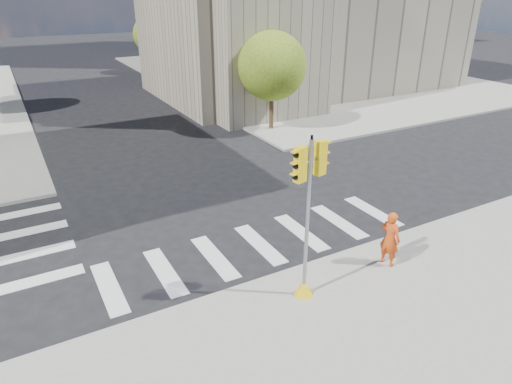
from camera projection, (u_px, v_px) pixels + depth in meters
ground at (238, 221)px, 18.22m from camera, size 160.00×160.00×0.00m
sidewalk_far_right at (296, 74)px, 47.69m from camera, size 28.00×40.00×0.15m
civic_building at (300, 2)px, 37.28m from camera, size 26.00×16.00×19.39m
tree_re_near at (272, 66)px, 27.80m from camera, size 4.20×4.20×6.16m
tree_re_mid at (197, 41)px, 37.22m from camera, size 4.60×4.60×6.66m
tree_re_far at (153, 35)px, 46.97m from camera, size 4.00×4.00×5.88m
lamp_near at (248, 49)px, 30.98m from camera, size 0.35×0.18×8.11m
lamp_far at (177, 32)px, 42.12m from camera, size 0.35×0.18×8.11m
traffic_signal at (307, 233)px, 12.79m from camera, size 1.08×0.56×4.97m
photographer at (390, 239)px, 14.79m from camera, size 0.62×0.79×1.91m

